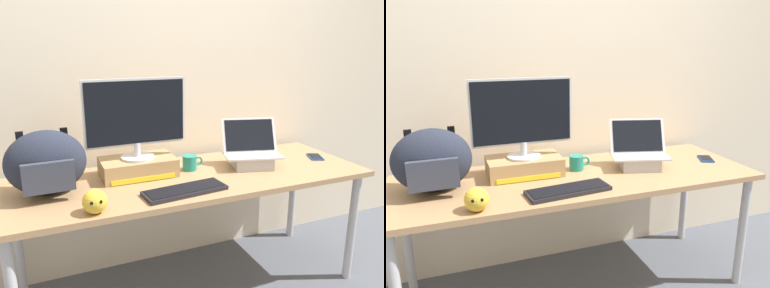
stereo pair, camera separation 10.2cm
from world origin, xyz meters
TOP-DOWN VIEW (x-y plane):
  - ground_plane at (0.00, 0.00)m, footprint 20.00×20.00m
  - back_wall at (0.00, 0.45)m, footprint 7.00×0.10m
  - desk at (0.00, 0.00)m, footprint 2.00×0.70m
  - toner_box_yellow at (-0.28, 0.11)m, footprint 0.41×0.24m
  - desktop_monitor at (-0.28, 0.11)m, footprint 0.56×0.18m
  - open_laptop at (0.39, 0.01)m, footprint 0.37×0.30m
  - external_keyboard at (-0.13, -0.22)m, footprint 0.43×0.19m
  - messenger_backpack at (-0.75, 0.03)m, footprint 0.39×0.29m
  - coffee_mug at (0.03, 0.09)m, footprint 0.12×0.08m
  - cell_phone at (0.86, -0.01)m, footprint 0.12×0.15m
  - plush_toy at (-0.57, -0.28)m, footprint 0.11×0.11m

SIDE VIEW (x-z plane):
  - ground_plane at x=0.00m, z-range 0.00..0.00m
  - desk at x=0.00m, z-range 0.29..1.01m
  - cell_phone at x=0.86m, z-range 0.72..0.73m
  - external_keyboard at x=-0.13m, z-range 0.72..0.74m
  - coffee_mug at x=0.03m, z-range 0.72..0.81m
  - toner_box_yellow at x=-0.28m, z-range 0.72..0.82m
  - plush_toy at x=-0.57m, z-range 0.72..0.83m
  - open_laptop at x=0.39m, z-range 0.64..0.92m
  - messenger_backpack at x=-0.75m, z-range 0.72..1.04m
  - desktop_monitor at x=-0.28m, z-range 0.83..1.27m
  - back_wall at x=0.00m, z-range 0.00..2.60m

